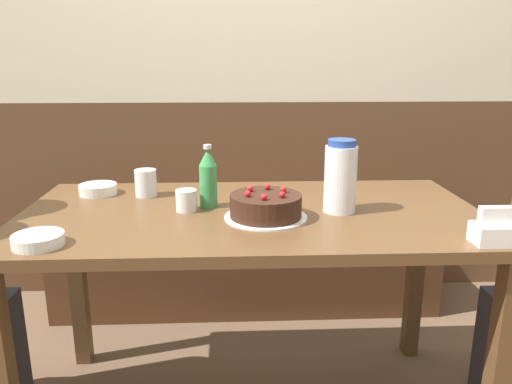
% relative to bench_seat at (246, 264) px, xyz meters
% --- Properties ---
extents(back_wall, '(4.80, 0.04, 2.50)m').
position_rel_bench_seat_xyz_m(back_wall, '(0.00, 0.22, 1.02)').
color(back_wall, brown).
rests_on(back_wall, ground_plane).
extents(bench_seat, '(1.94, 0.38, 0.45)m').
position_rel_bench_seat_xyz_m(bench_seat, '(0.00, 0.00, 0.00)').
color(bench_seat, '#56331E').
rests_on(bench_seat, ground_plane).
extents(dining_table, '(1.52, 0.79, 0.78)m').
position_rel_bench_seat_xyz_m(dining_table, '(0.00, -0.83, 0.46)').
color(dining_table, brown).
rests_on(dining_table, ground_plane).
extents(birthday_cake, '(0.26, 0.26, 0.10)m').
position_rel_bench_seat_xyz_m(birthday_cake, '(0.04, -0.91, 0.59)').
color(birthday_cake, white).
rests_on(birthday_cake, dining_table).
extents(water_pitcher, '(0.11, 0.11, 0.24)m').
position_rel_bench_seat_xyz_m(water_pitcher, '(0.29, -0.85, 0.67)').
color(water_pitcher, white).
rests_on(water_pitcher, dining_table).
extents(soju_bottle, '(0.06, 0.06, 0.21)m').
position_rel_bench_seat_xyz_m(soju_bottle, '(-0.14, -0.78, 0.65)').
color(soju_bottle, '#388E4C').
rests_on(soju_bottle, dining_table).
extents(napkin_holder, '(0.11, 0.08, 0.11)m').
position_rel_bench_seat_xyz_m(napkin_holder, '(0.65, -1.16, 0.59)').
color(napkin_holder, white).
rests_on(napkin_holder, dining_table).
extents(bowl_soup_white, '(0.14, 0.14, 0.04)m').
position_rel_bench_seat_xyz_m(bowl_soup_white, '(-0.56, -0.60, 0.57)').
color(bowl_soup_white, white).
rests_on(bowl_soup_white, dining_table).
extents(bowl_rice_small, '(0.14, 0.14, 0.03)m').
position_rel_bench_seat_xyz_m(bowl_rice_small, '(-0.59, -1.12, 0.57)').
color(bowl_rice_small, white).
rests_on(bowl_rice_small, dining_table).
extents(glass_water_tall, '(0.07, 0.07, 0.07)m').
position_rel_bench_seat_xyz_m(glass_water_tall, '(-0.22, -0.82, 0.59)').
color(glass_water_tall, silver).
rests_on(glass_water_tall, dining_table).
extents(glass_tumbler_short, '(0.08, 0.08, 0.10)m').
position_rel_bench_seat_xyz_m(glass_tumbler_short, '(-0.38, -0.63, 0.60)').
color(glass_tumbler_short, silver).
rests_on(glass_tumbler_short, dining_table).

